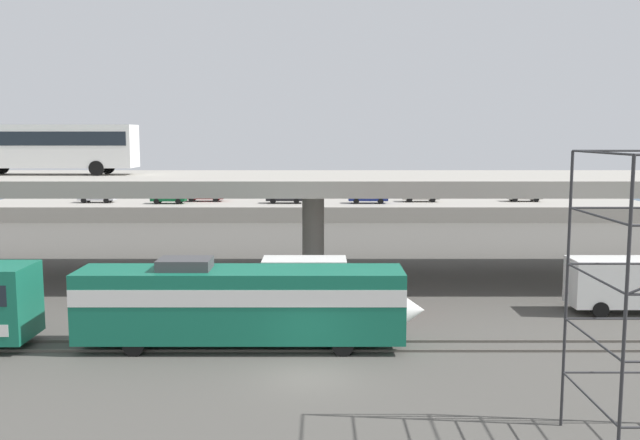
% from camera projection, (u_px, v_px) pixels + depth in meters
% --- Properties ---
extents(ground_plane, '(260.00, 260.00, 0.00)m').
position_uv_depth(ground_plane, '(310.00, 377.00, 28.56)').
color(ground_plane, '#4C4944').
extents(rail_strip_near, '(110.00, 0.12, 0.12)m').
position_uv_depth(rail_strip_near, '(311.00, 351.00, 31.79)').
color(rail_strip_near, '#59544C').
rests_on(rail_strip_near, ground_plane).
extents(rail_strip_far, '(110.00, 0.12, 0.12)m').
position_uv_depth(rail_strip_far, '(311.00, 341.00, 33.26)').
color(rail_strip_far, '#59544C').
rests_on(rail_strip_far, ground_plane).
extents(train_locomotive, '(15.95, 3.04, 4.18)m').
position_uv_depth(train_locomotive, '(258.00, 301.00, 32.27)').
color(train_locomotive, '#14664C').
rests_on(train_locomotive, ground_plane).
extents(highway_overpass, '(96.00, 12.91, 7.07)m').
position_uv_depth(highway_overpass, '(314.00, 184.00, 47.63)').
color(highway_overpass, '#9E998E').
rests_on(highway_overpass, ground_plane).
extents(transit_bus_on_overpass, '(12.00, 2.68, 3.40)m').
position_uv_depth(transit_bus_on_overpass, '(49.00, 144.00, 47.77)').
color(transit_bus_on_overpass, silver).
rests_on(transit_bus_on_overpass, highway_overpass).
extents(service_truck_west, '(6.80, 2.46, 3.04)m').
position_uv_depth(service_truck_west, '(322.00, 284.00, 38.59)').
color(service_truck_west, maroon).
rests_on(service_truck_west, ground_plane).
extents(service_truck_east, '(6.80, 2.46, 3.04)m').
position_uv_depth(service_truck_east, '(629.00, 284.00, 38.56)').
color(service_truck_east, '#0C4C26').
rests_on(service_truck_east, ground_plane).
extents(pier_parking_lot, '(78.47, 10.75, 1.75)m').
position_uv_depth(pier_parking_lot, '(317.00, 210.00, 83.05)').
color(pier_parking_lot, '#9E998E').
rests_on(pier_parking_lot, ground_plane).
extents(parked_car_0, '(4.13, 1.91, 1.50)m').
position_uv_depth(parked_car_0, '(525.00, 195.00, 84.37)').
color(parked_car_0, '#9E998C').
rests_on(parked_car_0, pier_parking_lot).
extents(parked_car_1, '(4.69, 1.96, 1.50)m').
position_uv_depth(parked_car_1, '(206.00, 195.00, 84.59)').
color(parked_car_1, maroon).
rests_on(parked_car_1, pier_parking_lot).
extents(parked_car_2, '(4.59, 1.94, 1.50)m').
position_uv_depth(parked_car_2, '(370.00, 197.00, 82.15)').
color(parked_car_2, navy).
rests_on(parked_car_2, pier_parking_lot).
extents(parked_car_3, '(4.04, 1.83, 1.50)m').
position_uv_depth(parked_car_3, '(170.00, 197.00, 81.84)').
color(parked_car_3, '#0C4C26').
rests_on(parked_car_3, pier_parking_lot).
extents(parked_car_4, '(4.42, 1.96, 1.50)m').
position_uv_depth(parked_car_4, '(422.00, 195.00, 84.03)').
color(parked_car_4, '#9E998C').
rests_on(parked_car_4, pier_parking_lot).
extents(parked_car_5, '(4.26, 1.92, 1.50)m').
position_uv_depth(parked_car_5, '(99.00, 196.00, 83.05)').
color(parked_car_5, '#B7B7BC').
rests_on(parked_car_5, pier_parking_lot).
extents(parked_car_6, '(4.43, 1.95, 1.50)m').
position_uv_depth(parked_car_6, '(286.00, 197.00, 82.25)').
color(parked_car_6, black).
rests_on(parked_car_6, pier_parking_lot).
extents(harbor_water, '(140.00, 36.00, 0.01)m').
position_uv_depth(harbor_water, '(318.00, 199.00, 105.98)').
color(harbor_water, navy).
rests_on(harbor_water, ground_plane).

